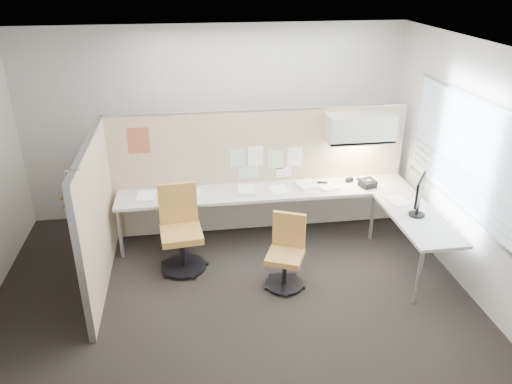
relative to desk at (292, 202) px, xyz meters
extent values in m
cube|color=black|center=(-0.93, -1.13, -0.61)|extent=(5.50, 4.50, 0.01)
cube|color=white|center=(-0.93, -1.13, 2.20)|extent=(5.50, 4.50, 0.01)
cube|color=beige|center=(-0.93, 1.12, 0.80)|extent=(5.50, 0.02, 2.80)
cube|color=beige|center=(-0.93, -3.38, 0.80)|extent=(5.50, 0.02, 2.80)
cube|color=beige|center=(1.82, -1.13, 0.80)|extent=(0.02, 4.50, 2.80)
cube|color=#A2B0BC|center=(1.79, -1.13, 0.95)|extent=(0.01, 2.80, 1.30)
cube|color=tan|center=(-0.38, 0.47, 0.27)|extent=(4.10, 0.06, 1.75)
cube|color=tan|center=(-2.43, -0.63, 0.27)|extent=(0.06, 2.20, 1.75)
cube|color=beige|center=(-0.33, 0.14, 0.11)|extent=(4.00, 0.60, 0.04)
cube|color=beige|center=(1.37, -0.89, 0.11)|extent=(0.60, 1.47, 0.04)
cube|color=beige|center=(-0.33, 0.41, -0.26)|extent=(3.90, 0.02, 0.64)
cylinder|color=#A5A8AA|center=(-2.28, -0.11, -0.26)|extent=(0.05, 0.05, 0.69)
cylinder|color=#A5A8AA|center=(1.12, -1.58, -0.26)|extent=(0.05, 0.05, 0.69)
cylinder|color=#A5A8AA|center=(1.12, -0.11, -0.26)|extent=(0.05, 0.05, 0.69)
cube|color=beige|center=(0.97, 0.26, 0.91)|extent=(0.90, 0.36, 0.38)
cube|color=#FFEABF|center=(0.97, 0.26, 0.70)|extent=(0.60, 0.06, 0.02)
cube|color=#8CBF8C|center=(-0.68, 0.44, 0.50)|extent=(0.21, 0.00, 0.28)
cube|color=white|center=(-0.43, 0.44, 0.52)|extent=(0.21, 0.00, 0.28)
cube|color=#8CBF8C|center=(-0.15, 0.44, 0.45)|extent=(0.21, 0.00, 0.28)
cube|color=white|center=(0.12, 0.44, 0.48)|extent=(0.21, 0.00, 0.28)
cube|color=#8CBF8C|center=(-0.53, 0.44, 0.28)|extent=(0.28, 0.00, 0.18)
cube|color=white|center=(-0.03, 0.44, 0.26)|extent=(0.21, 0.00, 0.14)
cube|color=#F9511F|center=(-1.98, 0.44, 0.82)|extent=(0.28, 0.00, 0.35)
cylinder|color=black|center=(-1.49, -0.49, -0.57)|extent=(0.56, 0.56, 0.03)
cylinder|color=black|center=(-1.49, -0.49, -0.35)|extent=(0.07, 0.07, 0.43)
cube|color=#E6AF55|center=(-1.49, -0.49, -0.10)|extent=(0.54, 0.54, 0.09)
cube|color=#E6AF55|center=(-1.51, -0.25, 0.21)|extent=(0.48, 0.11, 0.54)
cylinder|color=black|center=(-0.30, -1.04, -0.58)|extent=(0.46, 0.46, 0.03)
cylinder|color=black|center=(-0.30, -1.04, -0.40)|extent=(0.05, 0.05, 0.36)
cube|color=#E6AF55|center=(-0.30, -1.04, -0.19)|extent=(0.54, 0.54, 0.07)
cube|color=#E6AF55|center=(-0.22, -0.86, 0.06)|extent=(0.38, 0.21, 0.44)
cylinder|color=black|center=(1.37, -0.85, 0.14)|extent=(0.20, 0.20, 0.02)
cylinder|color=black|center=(1.37, -0.85, 0.23)|extent=(0.04, 0.04, 0.18)
cube|color=black|center=(1.37, -0.85, 0.47)|extent=(0.29, 0.40, 0.31)
cube|color=black|center=(1.37, -0.85, 0.47)|extent=(0.25, 0.36, 0.27)
cube|color=black|center=(1.07, 0.06, 0.18)|extent=(0.25, 0.24, 0.12)
cylinder|color=black|center=(0.98, 0.08, 0.21)|extent=(0.09, 0.17, 0.04)
cube|color=black|center=(0.47, 0.20, 0.15)|extent=(0.14, 0.06, 0.05)
cube|color=black|center=(0.88, 0.26, 0.16)|extent=(0.11, 0.09, 0.06)
cube|color=silver|center=(-2.43, -1.39, 1.17)|extent=(0.14, 0.02, 0.02)
cylinder|color=silver|center=(-2.50, -1.39, 1.09)|extent=(0.02, 0.02, 0.14)
cube|color=#AD7F4C|center=(-2.50, -1.39, 0.96)|extent=(0.02, 0.43, 0.12)
cube|color=#AD7F4C|center=(-2.53, -1.36, 0.92)|extent=(0.02, 0.43, 0.12)
cube|color=#94929C|center=(-2.51, -1.44, 0.34)|extent=(0.01, 0.07, 1.08)
cube|color=white|center=(-1.93, 0.14, 0.14)|extent=(0.25, 0.32, 0.03)
cube|color=white|center=(-1.35, 0.14, 0.14)|extent=(0.27, 0.33, 0.02)
cube|color=white|center=(-0.60, 0.13, 0.15)|extent=(0.26, 0.32, 0.05)
cube|color=white|center=(-0.16, 0.12, 0.14)|extent=(0.23, 0.30, 0.02)
cube|color=white|center=(0.51, 0.13, 0.14)|extent=(0.28, 0.34, 0.03)
cube|color=white|center=(1.30, -0.44, 0.14)|extent=(0.30, 0.35, 0.02)
cube|color=white|center=(0.23, 0.18, 0.15)|extent=(0.29, 0.35, 0.05)
camera|label=1|loc=(-1.35, -5.92, 2.95)|focal=35.00mm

